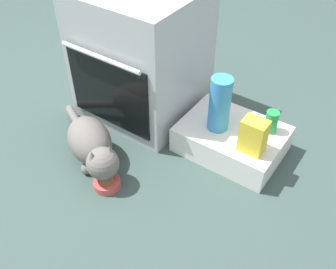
% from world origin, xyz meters
% --- Properties ---
extents(ground, '(8.00, 8.00, 0.00)m').
position_xyz_m(ground, '(0.00, 0.00, 0.00)').
color(ground, '#384C47').
extents(oven, '(0.62, 0.62, 0.75)m').
position_xyz_m(oven, '(-0.00, 0.36, 0.37)').
color(oven, '#B7BABF').
rests_on(oven, ground).
extents(pantry_cabinet, '(0.54, 0.40, 0.15)m').
position_xyz_m(pantry_cabinet, '(0.62, 0.33, 0.08)').
color(pantry_cabinet, white).
rests_on(pantry_cabinet, ground).
extents(food_bowl, '(0.14, 0.14, 0.07)m').
position_xyz_m(food_bowl, '(0.24, -0.26, 0.03)').
color(food_bowl, '#C64C47').
rests_on(food_bowl, ground).
extents(cat, '(0.63, 0.39, 0.24)m').
position_xyz_m(cat, '(0.08, -0.17, 0.12)').
color(cat, slate).
rests_on(cat, ground).
extents(water_bottle, '(0.11, 0.11, 0.30)m').
position_xyz_m(water_bottle, '(0.55, 0.29, 0.30)').
color(water_bottle, '#388CD1').
rests_on(water_bottle, pantry_cabinet).
extents(soda_can, '(0.07, 0.07, 0.12)m').
position_xyz_m(soda_can, '(0.78, 0.42, 0.21)').
color(soda_can, green).
rests_on(soda_can, pantry_cabinet).
extents(snack_bag, '(0.12, 0.09, 0.18)m').
position_xyz_m(snack_bag, '(0.77, 0.24, 0.24)').
color(snack_bag, yellow).
rests_on(snack_bag, pantry_cabinet).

